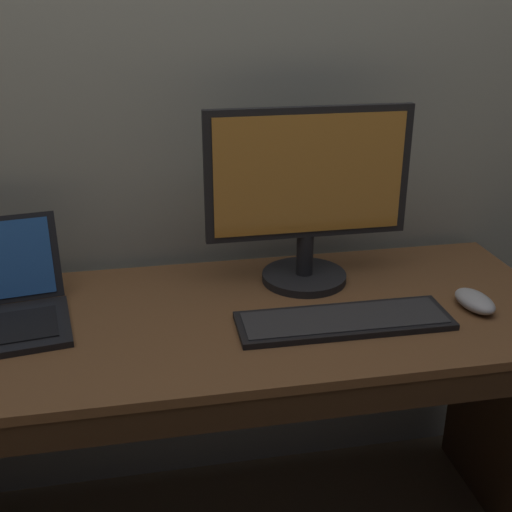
{
  "coord_description": "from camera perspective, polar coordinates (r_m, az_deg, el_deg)",
  "views": [
    {
      "loc": [
        -0.14,
        -1.3,
        1.43
      ],
      "look_at": [
        0.1,
        0.0,
        0.87
      ],
      "focal_mm": 45.03,
      "sensor_mm": 36.0,
      "label": 1
    }
  ],
  "objects": [
    {
      "name": "desk",
      "position": [
        1.57,
        -3.62,
        -12.04
      ],
      "size": [
        1.64,
        0.62,
        0.73
      ],
      "color": "brown",
      "rests_on": "ground"
    },
    {
      "name": "external_monitor",
      "position": [
        1.56,
        4.6,
        5.12
      ],
      "size": [
        0.5,
        0.21,
        0.44
      ],
      "color": "black",
      "rests_on": "desk"
    },
    {
      "name": "wired_keyboard",
      "position": [
        1.45,
        7.82,
        -5.7
      ],
      "size": [
        0.48,
        0.15,
        0.02
      ],
      "color": "black",
      "rests_on": "desk"
    },
    {
      "name": "computer_mouse",
      "position": [
        1.58,
        18.86,
        -3.81
      ],
      "size": [
        0.08,
        0.13,
        0.04
      ],
      "primitive_type": "ellipsoid",
      "rotation": [
        0.0,
        0.0,
        0.14
      ],
      "color": "#B7B7BC",
      "rests_on": "desk"
    }
  ]
}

